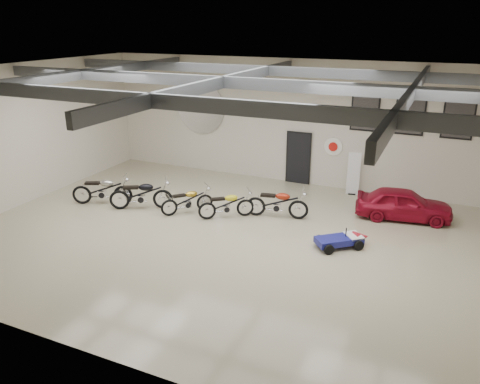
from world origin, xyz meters
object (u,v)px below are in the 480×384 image
at_px(motorcycle_red, 277,202).
at_px(go_kart, 344,237).
at_px(banner_stand, 354,173).
at_px(motorcycle_black, 141,194).
at_px(vintage_car, 404,204).
at_px(motorcycle_yellow, 226,204).
at_px(motorcycle_gold, 187,200).
at_px(motorcycle_silver, 102,189).

distance_m(motorcycle_red, go_kart, 2.89).
relative_size(banner_stand, motorcycle_black, 0.79).
bearing_deg(motorcycle_red, go_kart, -38.78).
xyz_separation_m(banner_stand, motorcycle_red, (-1.90, -3.35, -0.33)).
distance_m(motorcycle_black, vintage_car, 9.11).
relative_size(motorcycle_yellow, go_kart, 1.11).
distance_m(motorcycle_gold, motorcycle_yellow, 1.44).
distance_m(banner_stand, vintage_car, 2.68).
distance_m(motorcycle_yellow, go_kart, 4.17).
bearing_deg(banner_stand, motorcycle_yellow, -141.36).
relative_size(banner_stand, motorcycle_red, 0.83).
relative_size(motorcycle_gold, motorcycle_yellow, 0.97).
bearing_deg(motorcycle_gold, motorcycle_red, -29.96).
bearing_deg(vintage_car, banner_stand, 40.95).
relative_size(motorcycle_yellow, motorcycle_red, 0.91).
height_order(banner_stand, go_kart, banner_stand).
height_order(banner_stand, motorcycle_gold, banner_stand).
height_order(motorcycle_yellow, motorcycle_red, motorcycle_red).
distance_m(banner_stand, motorcycle_black, 8.04).
bearing_deg(motorcycle_yellow, motorcycle_red, -11.60).
relative_size(motorcycle_black, motorcycle_gold, 1.19).
bearing_deg(motorcycle_black, motorcycle_yellow, -17.97).
relative_size(motorcycle_silver, motorcycle_red, 1.03).
bearing_deg(vintage_car, motorcycle_black, 99.04).
height_order(motorcycle_gold, motorcycle_yellow, motorcycle_yellow).
relative_size(banner_stand, motorcycle_yellow, 0.92).
height_order(motorcycle_black, motorcycle_gold, motorcycle_black).
distance_m(motorcycle_black, motorcycle_gold, 1.73).
bearing_deg(motorcycle_black, motorcycle_silver, 159.07).
distance_m(motorcycle_yellow, motorcycle_red, 1.73).
bearing_deg(motorcycle_gold, motorcycle_black, 143.89).
xyz_separation_m(go_kart, vintage_car, (1.38, 2.95, 0.23)).
bearing_deg(banner_stand, go_kart, -92.83).
relative_size(motorcycle_black, go_kart, 1.29).
height_order(motorcycle_silver, motorcycle_red, motorcycle_silver).
relative_size(motorcycle_silver, motorcycle_yellow, 1.14).
bearing_deg(motorcycle_yellow, vintage_car, -13.40).
height_order(motorcycle_gold, go_kart, motorcycle_gold).
relative_size(banner_stand, motorcycle_gold, 0.95).
bearing_deg(motorcycle_black, motorcycle_gold, -16.31).
height_order(motorcycle_black, motorcycle_yellow, motorcycle_black).
height_order(motorcycle_yellow, go_kart, motorcycle_yellow).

